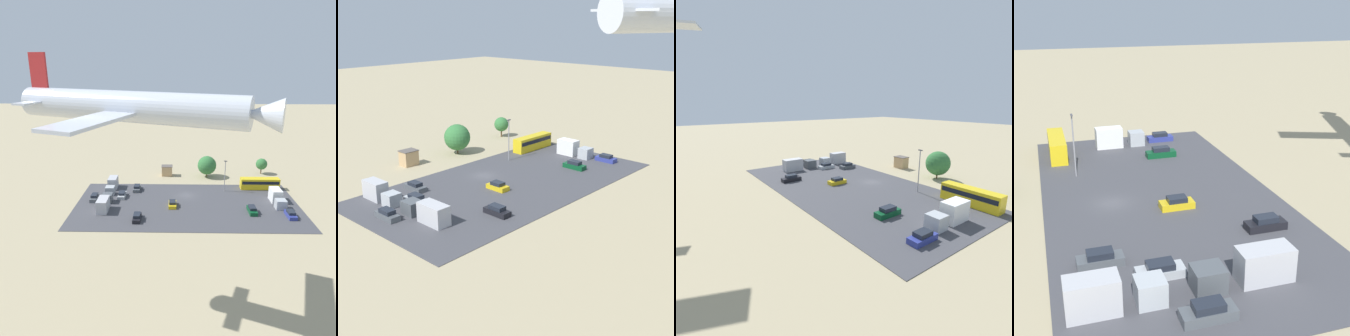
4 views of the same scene
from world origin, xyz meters
The scene contains 17 objects.
ground_plane centered at (0.00, 0.00, 0.00)m, with size 400.00×400.00×0.00m, color tan.
parking_lot_surface centered at (0.00, 6.23, 0.04)m, with size 57.10×28.90×0.08m.
shed_building centered at (5.66, -16.49, 1.63)m, with size 3.53×2.82×3.24m.
bus centered at (-21.27, -5.21, 1.80)m, with size 10.96×2.55×3.19m.
parked_car_0 centered at (13.96, -3.39, 0.72)m, with size 1.84×4.45×1.53m.
parked_car_1 centered at (17.48, 1.54, 0.69)m, with size 1.92×4.48×1.46m.
parked_car_2 centered at (-15.70, 10.48, 0.76)m, with size 1.78×4.69×1.63m.
parked_car_3 centered at (-24.36, 12.63, 0.71)m, with size 1.88×4.43×1.52m.
parked_car_4 centered at (3.73, 7.26, 0.68)m, with size 1.94×4.11×1.44m.
parked_car_5 centered at (24.47, 3.56, 0.74)m, with size 1.83×4.52×1.59m.
parked_car_6 centered at (11.91, 14.91, 0.72)m, with size 1.81×4.52×1.54m.
parked_truck_0 centered at (20.76, 8.74, 1.54)m, with size 2.53×9.25×3.19m.
parked_truck_1 centered at (21.02, -3.63, 1.56)m, with size 2.41×8.16×3.23m.
parked_truck_2 centered at (-23.28, 4.78, 1.62)m, with size 2.55×8.10×3.37m.
tree_near_shed centered at (-25.06, -18.73, 3.30)m, with size 3.64×3.64×5.13m.
tree_apron_mid centered at (-6.99, -15.46, 3.82)m, with size 5.90×5.90×6.77m.
light_pole_lot_centre centered at (-10.85, -3.27, 5.00)m, with size 0.90×0.28×8.98m.
Camera 2 is at (60.76, 61.64, 29.81)m, focal length 50.00 mm.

